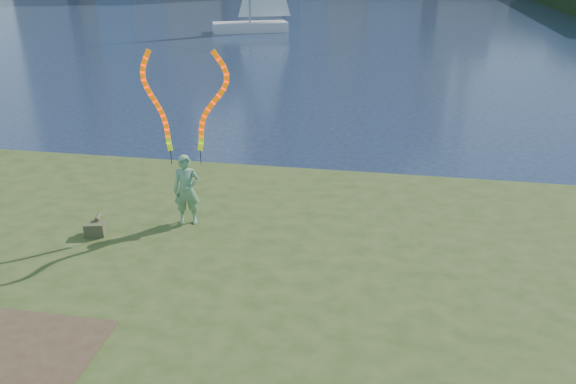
# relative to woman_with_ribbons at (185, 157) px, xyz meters

# --- Properties ---
(ground) EXTENTS (320.00, 320.00, 0.00)m
(ground) POSITION_rel_woman_with_ribbons_xyz_m (0.65, -1.78, -2.24)
(ground) COLOR #18243D
(ground) RESTS_ON ground
(grassy_knoll) EXTENTS (20.00, 18.00, 0.80)m
(grassy_knoll) POSITION_rel_woman_with_ribbons_xyz_m (0.65, -4.08, -1.90)
(grassy_knoll) COLOR #374619
(grassy_knoll) RESTS_ON ground
(woman_with_ribbons) EXTENTS (1.96, 0.53, 3.89)m
(woman_with_ribbons) POSITION_rel_woman_with_ribbons_xyz_m (0.00, 0.00, 0.00)
(woman_with_ribbons) COLOR #237B2D
(woman_with_ribbons) RESTS_ON grassy_knoll
(canvas_bag) EXTENTS (0.43, 0.48, 0.36)m
(canvas_bag) POSITION_rel_woman_with_ribbons_xyz_m (-1.66, -0.89, -1.29)
(canvas_bag) COLOR #4C512A
(canvas_bag) RESTS_ON grassy_knoll
(sailboat) EXTENTS (5.89, 3.71, 9.04)m
(sailboat) POSITION_rel_woman_with_ribbons_xyz_m (-6.19, 32.98, -0.69)
(sailboat) COLOR silver
(sailboat) RESTS_ON ground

